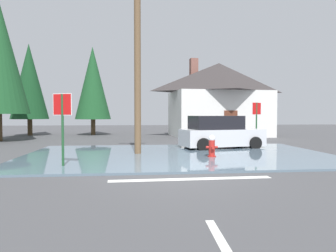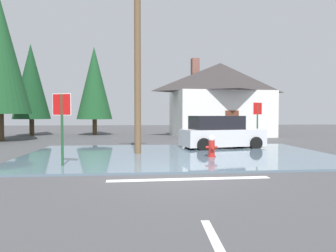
# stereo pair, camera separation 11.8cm
# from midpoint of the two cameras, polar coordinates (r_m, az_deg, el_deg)

# --- Properties ---
(ground_plane) EXTENTS (80.00, 80.00, 0.10)m
(ground_plane) POSITION_cam_midpoint_polar(r_m,az_deg,el_deg) (9.54, 1.48, -8.67)
(ground_plane) COLOR #424244
(flood_puddle) EXTENTS (12.69, 8.03, 0.07)m
(flood_puddle) POSITION_cam_midpoint_polar(r_m,az_deg,el_deg) (13.17, 1.72, -5.27)
(flood_puddle) COLOR slate
(flood_puddle) RESTS_ON ground
(lane_stop_bar) EXTENTS (4.43, 0.42, 0.01)m
(lane_stop_bar) POSITION_cam_midpoint_polar(r_m,az_deg,el_deg) (8.54, 3.86, -9.60)
(lane_stop_bar) COLOR silver
(lane_stop_bar) RESTS_ON ground
(stop_sign_near) EXTENTS (0.65, 0.30, 2.41)m
(stop_sign_near) POSITION_cam_midpoint_polar(r_m,az_deg,el_deg) (10.65, -18.96, 1.90)
(stop_sign_near) COLOR #1E4C28
(stop_sign_near) RESTS_ON ground
(fire_hydrant) EXTENTS (0.46, 0.40, 0.92)m
(fire_hydrant) POSITION_cam_midpoint_polar(r_m,az_deg,el_deg) (12.42, 7.71, -3.81)
(fire_hydrant) COLOR #AD231E
(fire_hydrant) RESTS_ON ground
(utility_pole) EXTENTS (1.60, 0.28, 7.80)m
(utility_pole) POSITION_cam_midpoint_polar(r_m,az_deg,el_deg) (13.53, -5.83, 12.07)
(utility_pole) COLOR brown
(utility_pole) RESTS_ON ground
(stop_sign_far) EXTENTS (0.64, 0.33, 2.41)m
(stop_sign_far) POSITION_cam_midpoint_polar(r_m,az_deg,el_deg) (18.48, 15.63, 2.02)
(stop_sign_far) COLOR #1E4C28
(stop_sign_far) RESTS_ON ground
(house) EXTENTS (8.25, 6.07, 6.23)m
(house) POSITION_cam_midpoint_polar(r_m,az_deg,el_deg) (25.25, 9.08, 5.01)
(house) COLOR silver
(house) RESTS_ON ground
(parked_car) EXTENTS (4.31, 2.57, 1.66)m
(parked_car) POSITION_cam_midpoint_polar(r_m,az_deg,el_deg) (15.88, 9.23, -1.30)
(parked_car) COLOR silver
(parked_car) RESTS_ON ground
(pine_tree_short_left) EXTENTS (2.94, 2.94, 7.35)m
(pine_tree_short_left) POSITION_cam_midpoint_polar(r_m,az_deg,el_deg) (27.08, -13.65, 7.60)
(pine_tree_short_left) COLOR #4C3823
(pine_tree_short_left) RESTS_ON ground
(pine_tree_far_center) EXTENTS (2.99, 2.99, 7.47)m
(pine_tree_far_center) POSITION_cam_midpoint_polar(r_m,az_deg,el_deg) (28.09, -24.05, 7.41)
(pine_tree_far_center) COLOR #4C3823
(pine_tree_far_center) RESTS_ON ground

